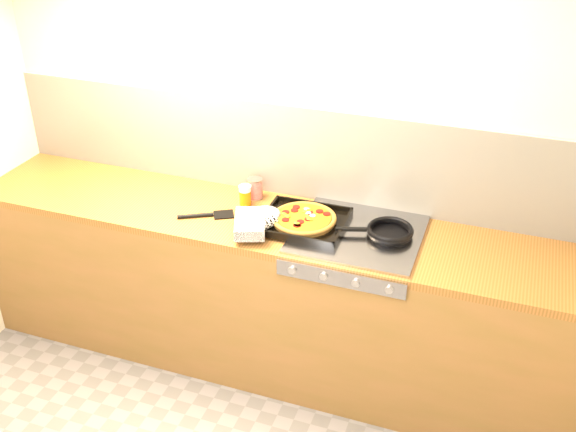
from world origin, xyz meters
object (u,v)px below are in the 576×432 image
at_px(tomato_can, 255,188).
at_px(juice_glass, 245,195).
at_px(frying_pan, 389,231).
at_px(pizza_on_tray, 289,220).

xyz_separation_m(tomato_can, juice_glass, (-0.02, -0.08, -0.00)).
bearing_deg(frying_pan, tomato_can, 167.95).
height_order(pizza_on_tray, juice_glass, juice_glass).
distance_m(frying_pan, tomato_can, 0.77).
bearing_deg(tomato_can, juice_glass, -104.52).
bearing_deg(tomato_can, frying_pan, -12.05).
bearing_deg(pizza_on_tray, juice_glass, 153.44).
relative_size(pizza_on_tray, tomato_can, 4.79).
bearing_deg(juice_glass, pizza_on_tray, -26.56).
distance_m(pizza_on_tray, juice_glass, 0.33).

